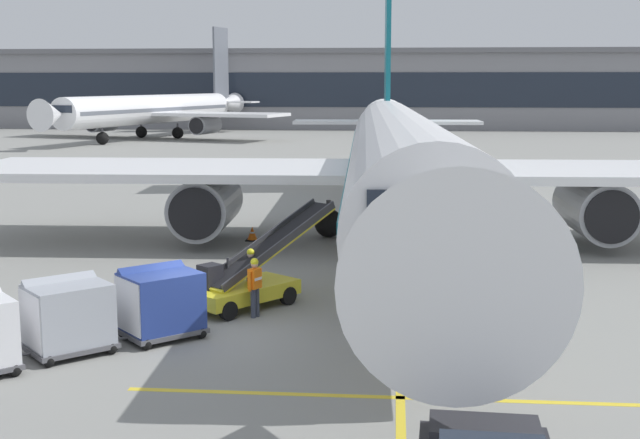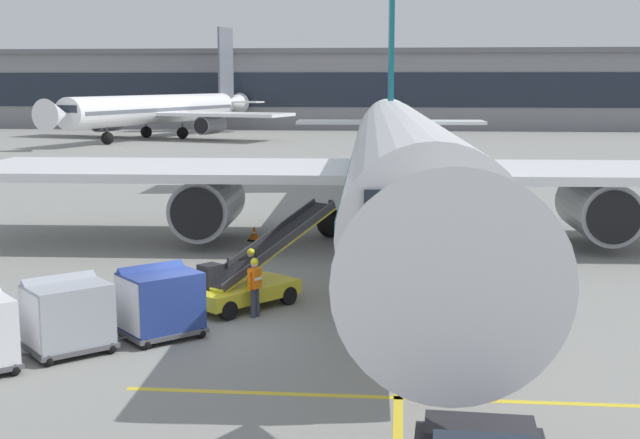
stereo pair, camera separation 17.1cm
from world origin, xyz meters
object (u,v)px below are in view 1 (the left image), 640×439
at_px(parked_airplane, 398,159).
at_px(belt_loader, 249,278).
at_px(baggage_cart_second, 68,315).
at_px(baggage_cart_lead, 160,301).
at_px(ground_crew_by_loader, 255,284).
at_px(ground_crew_by_carts, 251,273).
at_px(distant_airplane, 155,110).
at_px(safety_cone_engine_keepout, 252,234).

distance_m(parked_airplane, belt_loader, 12.09).
bearing_deg(baggage_cart_second, baggage_cart_lead, 37.41).
height_order(baggage_cart_second, ground_crew_by_loader, baggage_cart_second).
height_order(belt_loader, ground_crew_by_carts, belt_loader).
xyz_separation_m(parked_airplane, baggage_cart_lead, (-6.29, -14.31, -2.54)).
height_order(parked_airplane, ground_crew_by_loader, parked_airplane).
bearing_deg(baggage_cart_second, distant_airplane, 104.35).
height_order(baggage_cart_second, ground_crew_by_carts, baggage_cart_second).
height_order(ground_crew_by_loader, distant_airplane, distant_airplane).
xyz_separation_m(baggage_cart_lead, distant_airplane, (-22.46, 78.74, 2.45)).
height_order(baggage_cart_lead, safety_cone_engine_keepout, baggage_cart_lead).
distance_m(baggage_cart_second, distant_airplane, 82.84).
relative_size(parked_airplane, baggage_cart_lead, 18.35).
distance_m(baggage_cart_lead, distant_airplane, 81.92).
height_order(ground_crew_by_loader, safety_cone_engine_keepout, ground_crew_by_loader).
relative_size(ground_crew_by_carts, safety_cone_engine_keepout, 2.85).
height_order(belt_loader, baggage_cart_second, belt_loader).
distance_m(belt_loader, baggage_cart_second, 6.15).
distance_m(ground_crew_by_loader, distant_airplane, 80.45).
xyz_separation_m(baggage_cart_lead, safety_cone_engine_keepout, (0.10, 14.08, -0.70)).
bearing_deg(ground_crew_by_carts, parked_airplane, 67.39).
bearing_deg(belt_loader, baggage_cart_second, -127.20).
relative_size(ground_crew_by_loader, ground_crew_by_carts, 1.00).
bearing_deg(ground_crew_by_carts, baggage_cart_lead, -116.99).
bearing_deg(parked_airplane, baggage_cart_second, -117.53).
bearing_deg(ground_crew_by_loader, parked_airplane, 71.22).
height_order(baggage_cart_lead, distant_airplane, distant_airplane).
bearing_deg(belt_loader, parked_airplane, 67.50).
distance_m(belt_loader, safety_cone_engine_keepout, 10.81).
relative_size(belt_loader, safety_cone_engine_keepout, 8.09).
height_order(belt_loader, distant_airplane, distant_airplane).
bearing_deg(ground_crew_by_carts, safety_cone_engine_keepout, 99.33).
height_order(parked_airplane, ground_crew_by_carts, parked_airplane).
height_order(parked_airplane, belt_loader, parked_airplane).
xyz_separation_m(ground_crew_by_loader, ground_crew_by_carts, (-0.35, 1.39, 0.00)).
bearing_deg(distant_airplane, belt_loader, -72.16).
relative_size(parked_airplane, distant_airplane, 1.15).
bearing_deg(baggage_cart_second, ground_crew_by_loader, 41.81).
xyz_separation_m(belt_loader, baggage_cart_second, (-3.72, -4.90, 0.14)).
xyz_separation_m(parked_airplane, distant_airplane, (-28.76, 64.43, -0.09)).
relative_size(parked_airplane, baggage_cart_second, 18.35).
relative_size(parked_airplane, belt_loader, 9.47).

